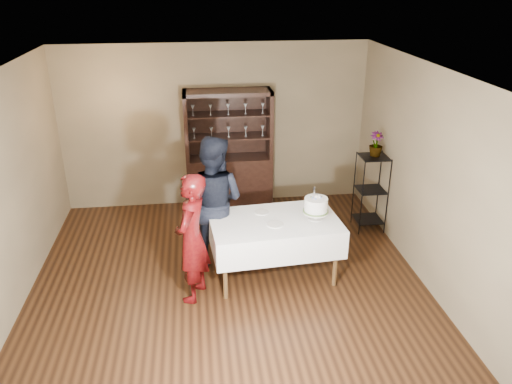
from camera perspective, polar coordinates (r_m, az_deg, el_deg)
floor at (r=6.61m, az=-3.19°, el=-10.06°), size 5.00×5.00×0.00m
ceiling at (r=5.58m, az=-3.83°, el=13.63°), size 5.00×5.00×0.00m
back_wall at (r=8.33m, az=-4.70°, el=7.46°), size 5.00×0.02×2.70m
wall_left at (r=6.34m, az=-26.62°, el=-0.42°), size 0.02×5.00×2.70m
wall_right at (r=6.60m, az=18.73°, el=1.80°), size 0.02×5.00×2.70m
china_hutch at (r=8.32m, az=-3.08°, el=2.51°), size 1.40×0.48×2.00m
plant_etagere at (r=7.79m, az=12.97°, el=0.27°), size 0.42×0.42×1.20m
cake_table at (r=6.41m, az=2.12°, el=-4.74°), size 1.69×1.12×0.81m
woman at (r=5.95m, az=-7.34°, el=-5.27°), size 0.57×0.69×1.62m
man at (r=6.61m, az=-4.96°, el=-1.12°), size 1.08×0.98×1.81m
cake at (r=6.31m, az=6.86°, el=-1.60°), size 0.35×0.35×0.46m
plate_near at (r=6.20m, az=2.19°, el=-3.70°), size 0.23×0.23×0.01m
plate_far at (r=6.50m, az=0.64°, el=-2.32°), size 0.20×0.20×0.01m
potted_plant at (r=7.57m, az=13.56°, el=5.36°), size 0.23×0.23×0.37m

